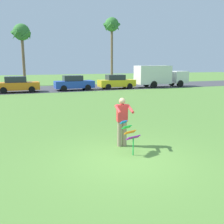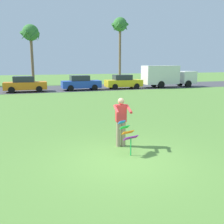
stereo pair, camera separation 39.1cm
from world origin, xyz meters
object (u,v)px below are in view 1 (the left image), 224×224
object	(u,v)px
parked_car_yellow	(116,82)
kite_held	(130,133)
parked_car_blue	(74,83)
person_kite_flyer	(122,120)
parked_car_orange	(17,85)
palm_tree_right_near	(22,35)
palm_tree_centre_far	(112,28)
parked_truck_white_box	(159,76)

from	to	relation	value
parked_car_yellow	kite_held	bearing A→B (deg)	-110.37
parked_car_blue	kite_held	bearing A→B (deg)	-96.91
person_kite_flyer	parked_car_blue	bearing A→B (deg)	82.99
parked_car_orange	palm_tree_right_near	world-z (taller)	palm_tree_right_near
parked_car_orange	palm_tree_centre_far	size ratio (longest dim) A/B	0.43
parked_car_orange	palm_tree_centre_far	world-z (taller)	palm_tree_centre_far
parked_car_orange	parked_car_yellow	world-z (taller)	same
parked_car_yellow	parked_truck_white_box	bearing A→B (deg)	-0.01
palm_tree_right_near	parked_truck_white_box	bearing A→B (deg)	-28.42
person_kite_flyer	palm_tree_right_near	distance (m)	28.04
parked_car_orange	parked_car_blue	bearing A→B (deg)	-0.01
parked_car_blue	parked_car_yellow	distance (m)	4.96
parked_car_orange	palm_tree_right_near	distance (m)	10.15
kite_held	parked_car_yellow	size ratio (longest dim) A/B	0.25
palm_tree_centre_far	parked_car_yellow	bearing A→B (deg)	-107.78
parked_truck_white_box	parked_car_blue	bearing A→B (deg)	-180.00
parked_truck_white_box	palm_tree_centre_far	world-z (taller)	palm_tree_centre_far
kite_held	parked_car_blue	world-z (taller)	parked_car_blue
kite_held	parked_car_yellow	distance (m)	21.16
kite_held	parked_truck_white_box	bearing A→B (deg)	56.84
person_kite_flyer	kite_held	bearing A→B (deg)	-94.51
kite_held	palm_tree_right_near	xyz separation A→B (m)	(-2.42, 28.16, 5.80)
parked_truck_white_box	palm_tree_right_near	bearing A→B (deg)	151.58
palm_tree_right_near	kite_held	bearing A→B (deg)	-85.09
palm_tree_centre_far	palm_tree_right_near	bearing A→B (deg)	-171.68
parked_car_orange	parked_car_yellow	bearing A→B (deg)	0.00
parked_truck_white_box	palm_tree_right_near	distance (m)	18.21
kite_held	parked_car_yellow	bearing A→B (deg)	69.63
kite_held	parked_car_blue	size ratio (longest dim) A/B	0.25
person_kite_flyer	parked_car_orange	xyz separation A→B (m)	(-3.43, 19.05, -0.18)
parked_truck_white_box	palm_tree_centre_far	distance (m)	12.50
person_kite_flyer	parked_truck_white_box	bearing A→B (deg)	55.90
kite_held	palm_tree_centre_far	bearing A→B (deg)	70.50
parked_truck_white_box	palm_tree_centre_far	xyz separation A→B (m)	(-2.31, 10.23, 6.80)
parked_car_yellow	palm_tree_right_near	xyz separation A→B (m)	(-9.78, 8.32, 5.72)
kite_held	parked_car_orange	distance (m)	20.12
person_kite_flyer	parked_car_yellow	size ratio (longest dim) A/B	0.41
kite_held	parked_truck_white_box	world-z (taller)	parked_truck_white_box
person_kite_flyer	parked_car_blue	size ratio (longest dim) A/B	0.41
kite_held	parked_car_orange	xyz separation A→B (m)	(-3.37, 19.84, 0.08)
parked_car_orange	palm_tree_centre_far	distance (m)	18.88
parked_truck_white_box	palm_tree_centre_far	bearing A→B (deg)	102.75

